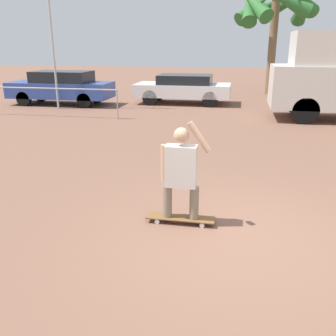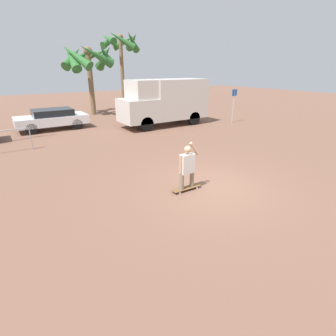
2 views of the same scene
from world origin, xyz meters
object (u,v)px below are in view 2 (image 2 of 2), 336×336
object	(u,v)px
parked_car_white	(52,118)
street_sign	(234,102)
skateboard	(187,188)
palm_tree_near_van	(122,44)
camper_van	(165,101)
palm_tree_center_background	(88,58)
person_skateboarder	(187,165)

from	to	relation	value
parked_car_white	street_sign	xyz separation A→B (m)	(11.35, -4.75, 0.79)
parked_car_white	street_sign	world-z (taller)	street_sign
skateboard	palm_tree_near_van	size ratio (longest dim) A/B	0.15
parked_car_white	skateboard	bearing A→B (deg)	-81.58
camper_van	palm_tree_near_van	distance (m)	11.37
camper_van	palm_tree_center_background	xyz separation A→B (m)	(-2.73, 7.23, 2.81)
skateboard	person_skateboarder	distance (m)	0.80
person_skateboarder	street_sign	world-z (taller)	street_sign
skateboard	parked_car_white	xyz separation A→B (m)	(-1.78, 12.00, 0.64)
person_skateboarder	parked_car_white	xyz separation A→B (m)	(-1.77, 12.00, -0.16)
palm_tree_near_van	parked_car_white	bearing A→B (deg)	-138.35
person_skateboarder	palm_tree_near_van	distance (m)	21.28
skateboard	palm_tree_center_background	bearing A→B (deg)	82.02
skateboard	street_sign	world-z (taller)	street_sign
skateboard	palm_tree_near_van	xyz separation A→B (m)	(6.72, 19.56, 5.80)
person_skateboarder	parked_car_white	distance (m)	12.13
parked_car_white	street_sign	size ratio (longest dim) A/B	1.84
street_sign	person_skateboarder	bearing A→B (deg)	-142.88
street_sign	parked_car_white	bearing A→B (deg)	157.28
skateboard	parked_car_white	size ratio (longest dim) A/B	0.24
camper_van	parked_car_white	world-z (taller)	camper_van
skateboard	parked_car_white	bearing A→B (deg)	98.42
palm_tree_near_van	person_skateboarder	bearing A→B (deg)	-108.97
palm_tree_center_background	camper_van	bearing A→B (deg)	-69.33
person_skateboarder	camper_van	distance (m)	10.46
parked_car_white	camper_van	bearing A→B (deg)	-22.84
camper_van	street_sign	size ratio (longest dim) A/B	2.59
parked_car_white	street_sign	distance (m)	12.33
person_skateboarder	palm_tree_center_background	xyz separation A→B (m)	(2.30, 16.37, 3.61)
palm_tree_near_van	street_sign	size ratio (longest dim) A/B	3.02
camper_van	palm_tree_near_van	size ratio (longest dim) A/B	0.86
person_skateboarder	camper_van	xyz separation A→B (m)	(5.03, 9.14, 0.79)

